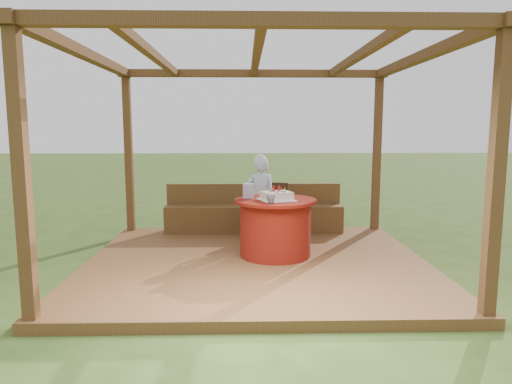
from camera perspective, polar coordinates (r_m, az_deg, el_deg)
The scene contains 10 objects.
ground at distance 6.23m, azimuth 0.06°, elevation -9.47°, with size 60.00×60.00×0.00m, color #314B19.
deck at distance 6.21m, azimuth 0.06°, elevation -8.94°, with size 4.50×4.00×0.12m, color brown.
pergola at distance 5.97m, azimuth 0.06°, elevation 13.17°, with size 4.50×4.00×2.72m.
bench at distance 7.80m, azimuth -0.27°, elevation -3.00°, with size 3.00×0.42×0.80m.
table at distance 6.29m, azimuth 2.43°, elevation -4.41°, with size 1.12×1.12×0.79m.
chair at distance 7.44m, azimuth 2.21°, elevation -1.88°, with size 0.54×0.54×0.87m.
elderly_woman at distance 7.11m, azimuth 0.53°, elevation -0.67°, with size 0.51×0.37×1.35m.
birthday_cake at distance 6.15m, azimuth 2.60°, elevation -0.47°, with size 0.55×0.55×0.19m.
gift_bag at distance 6.28m, azimuth -0.98°, elevation 0.12°, with size 0.14×0.09×0.20m, color #ED99D0.
drinking_glass at distance 5.84m, azimuth 1.85°, elevation -0.96°, with size 0.11×0.11×0.10m, color white.
Camera 1 is at (-0.16, -5.94, 1.85)m, focal length 32.00 mm.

